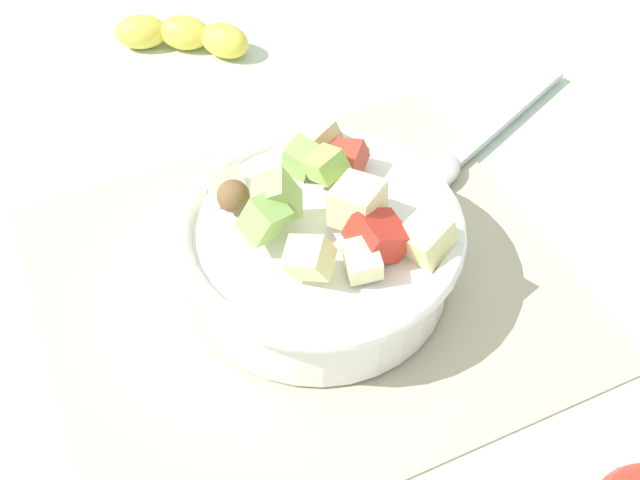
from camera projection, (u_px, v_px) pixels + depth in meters
The scene contains 5 objects.
ground_plane at pixel (305, 286), 0.62m from camera, with size 2.40×2.40×0.00m, color silver.
placemat at pixel (305, 283), 0.62m from camera, with size 0.40×0.35×0.01m, color #BCB299.
salad_bowl at pixel (320, 246), 0.59m from camera, with size 0.22×0.22×0.11m.
serving_spoon at pixel (469, 145), 0.71m from camera, with size 0.23×0.12×0.01m.
banana_whole at pixel (183, 35), 0.82m from camera, with size 0.14×0.11×0.04m.
Camera 1 is at (0.15, 0.35, 0.49)m, focal length 43.35 mm.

